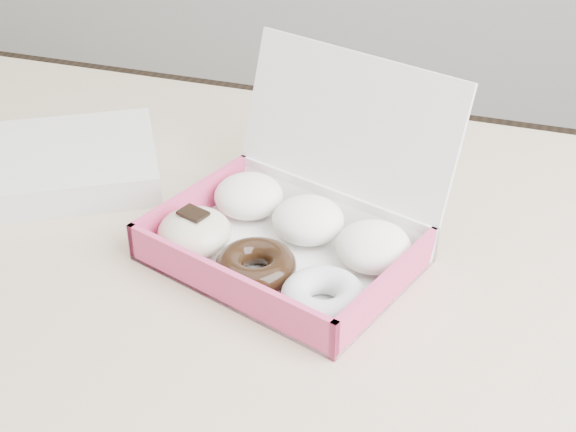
% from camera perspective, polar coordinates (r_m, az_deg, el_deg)
% --- Properties ---
extents(table, '(1.20, 0.80, 0.75)m').
position_cam_1_polar(table, '(1.05, -12.00, -3.55)').
color(table, tan).
rests_on(table, ground).
extents(donut_box, '(0.35, 0.33, 0.20)m').
position_cam_1_polar(donut_box, '(0.90, 0.13, -0.93)').
color(donut_box, white).
rests_on(donut_box, table).
extents(newspapers, '(0.32, 0.31, 0.04)m').
position_cam_1_polar(newspapers, '(1.10, -16.10, 3.58)').
color(newspapers, silver).
rests_on(newspapers, table).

